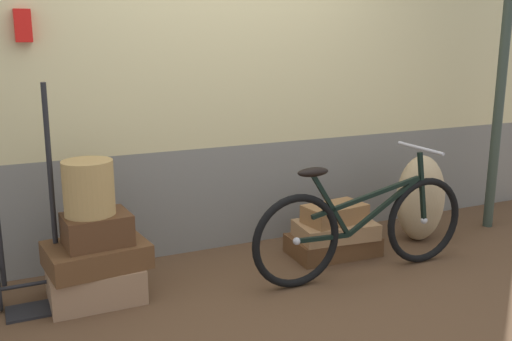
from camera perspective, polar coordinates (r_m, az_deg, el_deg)
ground at (r=3.89m, az=0.81°, el=-11.61°), size 8.54×5.20×0.06m
station_building at (r=4.32m, az=-3.95°, el=9.53°), size 6.54×0.74×2.64m
suitcase_0 at (r=3.76m, az=-15.81°, el=-10.72°), size 0.56×0.46×0.21m
suitcase_1 at (r=3.69m, az=-15.70°, el=-8.12°), size 0.64×0.51×0.15m
suitcase_2 at (r=3.62m, az=-15.65°, el=-5.68°), size 0.41×0.33×0.19m
suitcase_3 at (r=4.38m, az=7.70°, el=-7.39°), size 0.66×0.42×0.14m
suitcase_4 at (r=4.31m, az=7.98°, el=-5.90°), size 0.62×0.42×0.12m
suitcase_5 at (r=4.27m, az=7.90°, el=-4.28°), size 0.48×0.31×0.13m
wicker_basket at (r=3.56m, az=-16.43°, el=-1.67°), size 0.30×0.30×0.33m
luggage_trolley at (r=3.70m, az=-21.75°, el=-7.72°), size 0.39×0.35×1.35m
burlap_sack at (r=4.74m, az=16.15°, el=-2.69°), size 0.40×0.34×0.70m
bicycle at (r=3.96m, az=10.68°, el=-5.58°), size 1.67×0.46×0.86m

